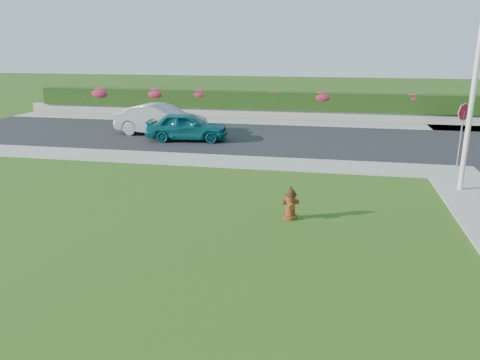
% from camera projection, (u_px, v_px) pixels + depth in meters
% --- Properties ---
extents(ground, '(120.00, 120.00, 0.00)m').
position_uv_depth(ground, '(206.00, 263.00, 10.22)').
color(ground, black).
rests_on(ground, ground).
extents(street_far, '(26.00, 8.00, 0.04)m').
position_uv_depth(street_far, '(184.00, 135.00, 24.33)').
color(street_far, black).
rests_on(street_far, ground).
extents(sidewalk_far, '(24.00, 2.00, 0.04)m').
position_uv_depth(sidewalk_far, '(125.00, 156.00, 19.81)').
color(sidewalk_far, gray).
rests_on(sidewalk_far, ground).
extents(curb_corner, '(2.00, 2.00, 0.04)m').
position_uv_depth(curb_corner, '(452.00, 172.00, 17.38)').
color(curb_corner, gray).
rests_on(curb_corner, ground).
extents(sidewalk_beyond, '(34.00, 2.00, 0.04)m').
position_uv_depth(sidewalk_beyond, '(273.00, 122.00, 28.29)').
color(sidewalk_beyond, gray).
rests_on(sidewalk_beyond, ground).
extents(retaining_wall, '(34.00, 0.40, 0.60)m').
position_uv_depth(retaining_wall, '(276.00, 114.00, 29.62)').
color(retaining_wall, gray).
rests_on(retaining_wall, ground).
extents(hedge, '(32.00, 0.90, 1.10)m').
position_uv_depth(hedge, '(276.00, 101.00, 29.48)').
color(hedge, black).
rests_on(hedge, retaining_wall).
extents(fire_hydrant, '(0.47, 0.45, 0.91)m').
position_uv_depth(fire_hydrant, '(291.00, 204.00, 12.72)').
color(fire_hydrant, '#4D230C').
rests_on(fire_hydrant, ground).
extents(sedan_teal, '(4.14, 2.07, 1.35)m').
position_uv_depth(sedan_teal, '(187.00, 126.00, 22.83)').
color(sedan_teal, '#0B545B').
rests_on(sedan_teal, street_far).
extents(sedan_silver, '(4.94, 2.34, 1.57)m').
position_uv_depth(sedan_silver, '(161.00, 120.00, 24.18)').
color(sedan_silver, '#96999D').
rests_on(sedan_silver, street_far).
extents(utility_pole, '(0.16, 0.16, 5.71)m').
position_uv_depth(utility_pole, '(472.00, 103.00, 14.48)').
color(utility_pole, silver).
rests_on(utility_pole, ground).
extents(stop_sign, '(0.54, 0.44, 2.48)m').
position_uv_depth(stop_sign, '(463.00, 120.00, 17.61)').
color(stop_sign, slate).
rests_on(stop_sign, ground).
extents(flower_clump_a, '(1.57, 1.01, 0.78)m').
position_uv_depth(flower_clump_a, '(102.00, 93.00, 31.53)').
color(flower_clump_a, '#AD1D39').
rests_on(flower_clump_a, hedge).
extents(flower_clump_b, '(1.46, 0.94, 0.73)m').
position_uv_depth(flower_clump_b, '(157.00, 94.00, 30.79)').
color(flower_clump_b, '#AD1D39').
rests_on(flower_clump_b, hedge).
extents(flower_clump_c, '(1.29, 0.83, 0.64)m').
position_uv_depth(flower_clump_c, '(200.00, 94.00, 30.22)').
color(flower_clump_c, '#AD1D39').
rests_on(flower_clump_c, hedge).
extents(flower_clump_d, '(1.09, 0.70, 0.55)m').
position_uv_depth(flower_clump_d, '(275.00, 95.00, 29.30)').
color(flower_clump_d, '#AD1D39').
rests_on(flower_clump_d, hedge).
extents(flower_clump_e, '(1.39, 0.89, 0.69)m').
position_uv_depth(flower_clump_e, '(323.00, 97.00, 28.77)').
color(flower_clump_e, '#AD1D39').
rests_on(flower_clump_e, hedge).
extents(flower_clump_f, '(1.16, 0.74, 0.58)m').
position_uv_depth(flower_clump_f, '(413.00, 98.00, 27.76)').
color(flower_clump_f, '#AD1D39').
rests_on(flower_clump_f, hedge).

